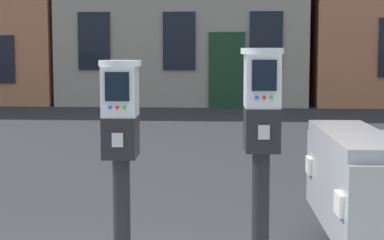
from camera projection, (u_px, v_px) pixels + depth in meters
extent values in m
cube|color=black|center=(121.00, 137.00, 3.28)|extent=(0.18, 0.25, 0.21)
cube|color=#A5A8AD|center=(118.00, 140.00, 3.15)|extent=(0.06, 0.02, 0.07)
cube|color=#B7BABF|center=(120.00, 91.00, 3.25)|extent=(0.18, 0.24, 0.26)
cube|color=black|center=(117.00, 87.00, 3.13)|extent=(0.12, 0.01, 0.14)
cylinder|color=blue|center=(110.00, 107.00, 3.14)|extent=(0.02, 0.01, 0.02)
cylinder|color=red|center=(117.00, 107.00, 3.14)|extent=(0.02, 0.01, 0.02)
cylinder|color=green|center=(124.00, 107.00, 3.14)|extent=(0.02, 0.01, 0.02)
cylinder|color=#B7BABF|center=(120.00, 63.00, 3.24)|extent=(0.23, 0.23, 0.03)
cube|color=black|center=(261.00, 129.00, 3.22)|extent=(0.18, 0.25, 0.22)
cube|color=#A5A8AD|center=(264.00, 132.00, 3.09)|extent=(0.06, 0.02, 0.07)
cube|color=#B7BABF|center=(262.00, 81.00, 3.19)|extent=(0.18, 0.24, 0.27)
cube|color=black|center=(264.00, 75.00, 3.07)|extent=(0.12, 0.01, 0.15)
cylinder|color=blue|center=(257.00, 98.00, 3.08)|extent=(0.02, 0.01, 0.02)
cylinder|color=red|center=(264.00, 98.00, 3.08)|extent=(0.02, 0.01, 0.02)
cylinder|color=green|center=(271.00, 98.00, 3.08)|extent=(0.02, 0.01, 0.02)
cylinder|color=#B7BABF|center=(262.00, 51.00, 3.17)|extent=(0.23, 0.23, 0.03)
cube|color=gray|center=(355.00, 139.00, 4.67)|extent=(0.50, 1.69, 0.10)
cube|color=white|center=(339.00, 204.00, 4.04)|extent=(0.05, 0.20, 0.14)
cube|color=white|center=(309.00, 165.00, 5.39)|extent=(0.05, 0.20, 0.14)
cube|color=black|center=(94.00, 41.00, 17.87)|extent=(0.90, 0.06, 1.60)
cube|color=black|center=(179.00, 41.00, 17.69)|extent=(0.90, 0.06, 1.60)
cube|color=black|center=(266.00, 41.00, 17.51)|extent=(0.90, 0.06, 1.60)
cube|color=#193823|center=(227.00, 70.00, 17.68)|extent=(1.00, 0.07, 2.10)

